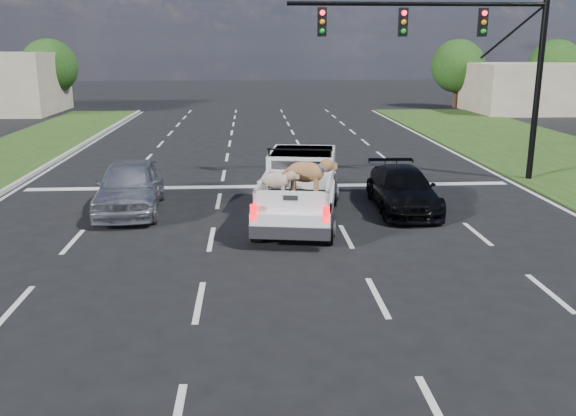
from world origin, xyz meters
name	(u,v)px	position (x,y,z in m)	size (l,w,h in m)	color
ground	(289,300)	(0.00, 0.00, 0.00)	(160.00, 160.00, 0.00)	black
road_markings	(275,212)	(0.00, 6.56, 0.01)	(17.75, 60.00, 0.01)	silver
traffic_signal	(475,49)	(7.20, 10.50, 4.73)	(9.11, 0.31, 7.00)	black
building_right	(553,88)	(22.00, 34.00, 1.80)	(12.00, 7.00, 3.60)	#C1B593
tree_far_c	(50,67)	(-16.00, 38.00, 3.29)	(4.20, 4.20, 5.40)	#332114
tree_far_d	(458,66)	(16.00, 38.00, 3.29)	(4.20, 4.20, 5.40)	#332114
tree_far_e	(555,66)	(24.00, 38.00, 3.29)	(4.20, 4.20, 5.40)	#332114
pickup_truck	(300,187)	(0.66, 5.67, 0.96)	(2.80, 5.69, 2.04)	black
silver_sedan	(130,186)	(-4.32, 6.96, 0.77)	(1.81, 4.51, 1.54)	silver
black_coupe	(403,189)	(3.88, 6.64, 0.62)	(1.75, 4.30, 1.25)	black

